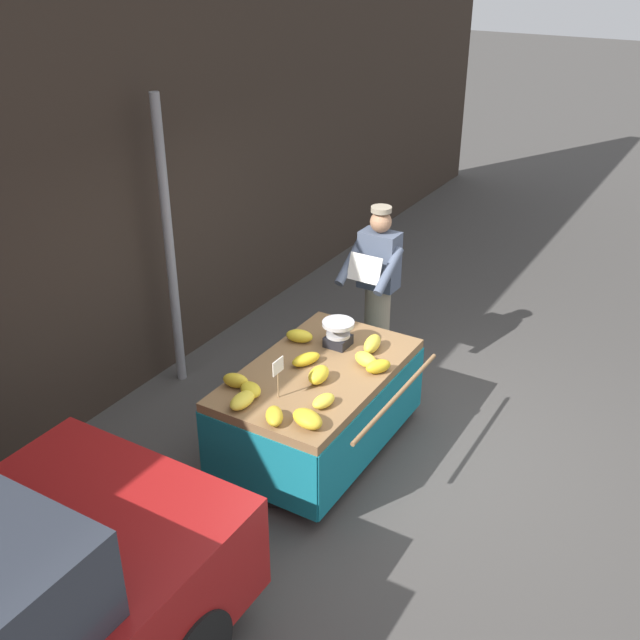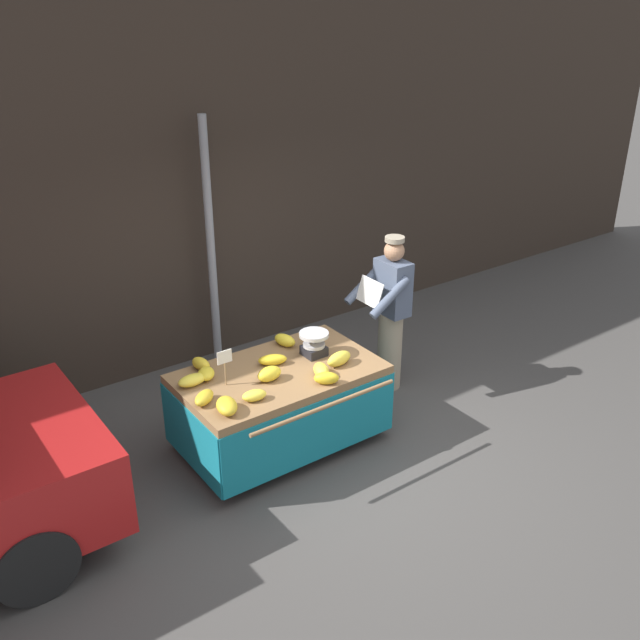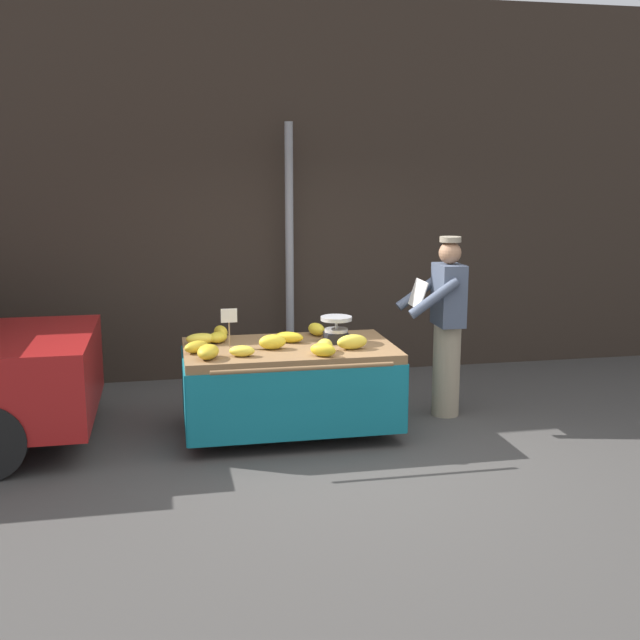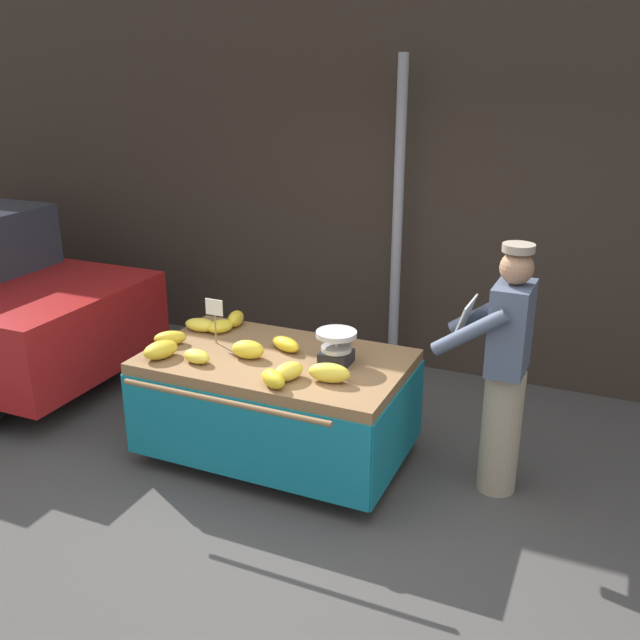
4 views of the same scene
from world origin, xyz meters
name	(u,v)px [view 2 (image 2 of 4)]	position (x,y,z in m)	size (l,w,h in m)	color
ground_plane	(362,462)	(0.00, 0.00, 0.00)	(60.00, 60.00, 0.00)	#423F3D
back_wall	(204,177)	(0.00, 2.84, 2.10)	(16.00, 0.24, 4.19)	#332821
street_pole	(211,248)	(-0.16, 2.47, 1.41)	(0.09, 0.09, 2.83)	gray
banana_cart	(279,390)	(-0.45, 0.68, 0.59)	(1.86, 1.30, 0.80)	olive
weighing_scale	(314,344)	(-0.02, 0.74, 0.92)	(0.28, 0.28, 0.24)	black
price_sign	(225,360)	(-0.97, 0.73, 1.05)	(0.14, 0.01, 0.34)	#997A51
banana_bunch_0	(339,359)	(0.06, 0.45, 0.87)	(0.12, 0.27, 0.13)	yellow
banana_bunch_1	(285,340)	(-0.13, 1.07, 0.86)	(0.12, 0.24, 0.12)	yellow
banana_bunch_2	(227,406)	(-1.18, 0.34, 0.86)	(0.17, 0.27, 0.12)	gold
banana_bunch_3	(192,380)	(-1.21, 0.90, 0.85)	(0.14, 0.27, 0.10)	yellow
banana_bunch_4	(201,364)	(-1.02, 1.11, 0.86)	(0.11, 0.21, 0.12)	gold
banana_bunch_5	(273,360)	(-0.44, 0.81, 0.85)	(0.12, 0.27, 0.10)	gold
banana_bunch_6	(326,378)	(-0.24, 0.24, 0.86)	(0.12, 0.22, 0.11)	gold
banana_bunch_7	(269,374)	(-0.62, 0.58, 0.87)	(0.15, 0.24, 0.13)	yellow
banana_bunch_8	(204,398)	(-1.26, 0.58, 0.85)	(0.13, 0.24, 0.10)	gold
banana_bunch_9	(321,370)	(-0.20, 0.37, 0.86)	(0.13, 0.23, 0.12)	yellow
banana_bunch_10	(254,395)	(-0.90, 0.37, 0.85)	(0.12, 0.21, 0.09)	yellow
banana_bunch_11	(206,374)	(-1.06, 0.94, 0.85)	(0.15, 0.21, 0.10)	yellow
vendor_person	(390,314)	(1.08, 0.92, 0.87)	(0.59, 0.52, 1.71)	gray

